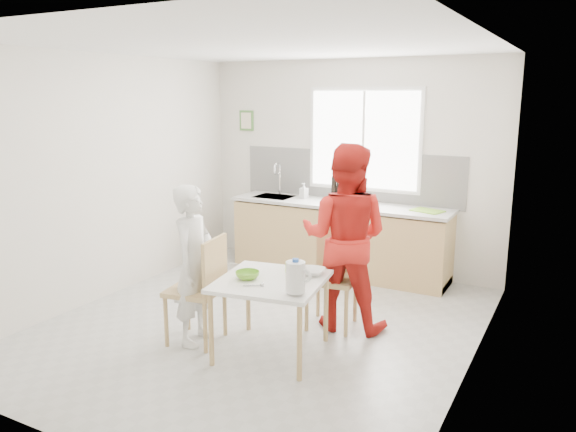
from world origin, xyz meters
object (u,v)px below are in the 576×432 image
(chair_left, at_px, (202,285))
(wine_bottle_b, at_px, (339,189))
(person_red, at_px, (345,238))
(chair_far, at_px, (334,271))
(person_white, at_px, (195,265))
(bowl_green, at_px, (247,275))
(dining_table, at_px, (271,287))
(wine_bottle_a, at_px, (334,188))
(milk_jug, at_px, (296,277))
(bowl_white, at_px, (312,271))

(chair_left, relative_size, wine_bottle_b, 3.35)
(person_red, bearing_deg, chair_left, 34.90)
(chair_far, bearing_deg, person_white, -143.02)
(person_white, distance_m, bowl_green, 0.55)
(bowl_green, bearing_deg, chair_far, 66.69)
(dining_table, bearing_deg, chair_left, -171.16)
(chair_far, height_order, wine_bottle_a, wine_bottle_a)
(wine_bottle_a, bearing_deg, wine_bottle_b, -0.30)
(person_white, bearing_deg, chair_left, -90.00)
(person_red, height_order, bowl_green, person_red)
(bowl_green, bearing_deg, person_red, 60.67)
(chair_left, height_order, bowl_green, chair_left)
(dining_table, bearing_deg, milk_jug, -32.04)
(person_white, bearing_deg, wine_bottle_a, -13.41)
(wine_bottle_b, bearing_deg, chair_left, -94.66)
(person_white, bearing_deg, person_red, -56.73)
(chair_far, xyz_separation_m, bowl_green, (-0.41, -0.95, 0.17))
(dining_table, relative_size, person_red, 0.56)
(chair_left, bearing_deg, dining_table, 90.00)
(bowl_green, xyz_separation_m, bowl_white, (0.45, 0.37, -0.01))
(dining_table, bearing_deg, wine_bottle_a, 101.65)
(person_red, xyz_separation_m, milk_jug, (0.03, -1.08, -0.07))
(bowl_white, xyz_separation_m, wine_bottle_b, (-0.71, 2.25, 0.36))
(chair_far, relative_size, person_white, 0.67)
(wine_bottle_b, bearing_deg, milk_jug, -73.64)
(chair_left, xyz_separation_m, person_red, (1.00, 0.96, 0.35))
(dining_table, xyz_separation_m, chair_far, (0.22, 0.87, -0.07))
(bowl_white, height_order, milk_jug, milk_jug)
(chair_far, bearing_deg, milk_jug, -91.34)
(chair_far, relative_size, milk_jug, 3.58)
(chair_left, bearing_deg, person_red, 124.90)
(person_white, distance_m, person_red, 1.45)
(wine_bottle_b, bearing_deg, chair_far, -68.22)
(person_red, xyz_separation_m, bowl_white, (-0.08, -0.56, -0.20))
(dining_table, relative_size, bowl_white, 4.54)
(bowl_green, bearing_deg, bowl_white, 39.81)
(dining_table, height_order, bowl_green, bowl_green)
(bowl_green, bearing_deg, dining_table, 22.88)
(chair_far, height_order, person_red, person_red)
(chair_far, height_order, wine_bottle_b, wine_bottle_b)
(bowl_green, xyz_separation_m, wine_bottle_a, (-0.33, 2.62, 0.36))
(dining_table, xyz_separation_m, bowl_white, (0.26, 0.29, 0.10))
(milk_jug, relative_size, wine_bottle_a, 0.87)
(milk_jug, bearing_deg, dining_table, 139.12)
(dining_table, distance_m, wine_bottle_b, 2.62)
(milk_jug, bearing_deg, chair_far, 88.66)
(dining_table, xyz_separation_m, person_white, (-0.74, -0.11, 0.12))
(person_red, distance_m, bowl_green, 1.09)
(person_red, bearing_deg, wine_bottle_a, -71.89)
(milk_jug, xyz_separation_m, wine_bottle_a, (-0.89, 2.77, 0.24))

